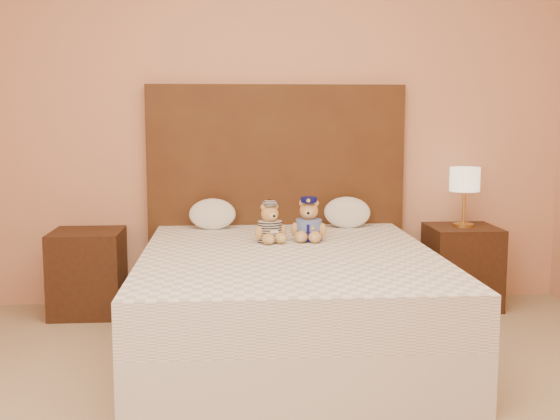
{
  "coord_description": "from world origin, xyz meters",
  "views": [
    {
      "loc": [
        -0.33,
        -2.56,
        1.29
      ],
      "look_at": [
        -0.03,
        1.45,
        0.75
      ],
      "focal_mm": 45.0,
      "sensor_mm": 36.0,
      "label": 1
    }
  ],
  "objects_px": {
    "pillow_right": "(347,211)",
    "lamp": "(465,182)",
    "nightstand_left": "(88,272)",
    "teddy_police": "(309,219)",
    "pillow_left": "(212,213)",
    "bed": "(289,301)",
    "nightstand_right": "(462,266)",
    "teddy_prisoner": "(270,223)"
  },
  "relations": [
    {
      "from": "pillow_right",
      "to": "lamp",
      "type": "bearing_deg",
      "value": -2.18
    },
    {
      "from": "nightstand_left",
      "to": "teddy_police",
      "type": "xyz_separation_m",
      "value": [
        1.4,
        -0.46,
        0.4
      ]
    },
    {
      "from": "nightstand_left",
      "to": "pillow_left",
      "type": "relative_size",
      "value": 1.79
    },
    {
      "from": "bed",
      "to": "pillow_right",
      "type": "relative_size",
      "value": 6.39
    },
    {
      "from": "teddy_police",
      "to": "pillow_right",
      "type": "relative_size",
      "value": 0.83
    },
    {
      "from": "teddy_police",
      "to": "pillow_right",
      "type": "xyz_separation_m",
      "value": [
        0.32,
        0.49,
        -0.02
      ]
    },
    {
      "from": "nightstand_left",
      "to": "lamp",
      "type": "xyz_separation_m",
      "value": [
        2.5,
        0.0,
        0.57
      ]
    },
    {
      "from": "bed",
      "to": "lamp",
      "type": "distance_m",
      "value": 1.59
    },
    {
      "from": "nightstand_left",
      "to": "nightstand_right",
      "type": "relative_size",
      "value": 1.0
    },
    {
      "from": "pillow_left",
      "to": "pillow_right",
      "type": "distance_m",
      "value": 0.9
    },
    {
      "from": "lamp",
      "to": "teddy_prisoner",
      "type": "xyz_separation_m",
      "value": [
        -1.34,
        -0.49,
        -0.18
      ]
    },
    {
      "from": "nightstand_right",
      "to": "teddy_police",
      "type": "bearing_deg",
      "value": -157.36
    },
    {
      "from": "teddy_police",
      "to": "pillow_left",
      "type": "relative_size",
      "value": 0.85
    },
    {
      "from": "nightstand_right",
      "to": "teddy_prisoner",
      "type": "distance_m",
      "value": 1.48
    },
    {
      "from": "nightstand_left",
      "to": "teddy_police",
      "type": "relative_size",
      "value": 2.12
    },
    {
      "from": "teddy_police",
      "to": "pillow_left",
      "type": "distance_m",
      "value": 0.76
    },
    {
      "from": "bed",
      "to": "pillow_left",
      "type": "relative_size",
      "value": 6.53
    },
    {
      "from": "lamp",
      "to": "pillow_right",
      "type": "height_order",
      "value": "lamp"
    },
    {
      "from": "bed",
      "to": "pillow_left",
      "type": "xyz_separation_m",
      "value": [
        -0.43,
        0.83,
        0.38
      ]
    },
    {
      "from": "teddy_prisoner",
      "to": "nightstand_left",
      "type": "bearing_deg",
      "value": 137.31
    },
    {
      "from": "bed",
      "to": "teddy_police",
      "type": "xyz_separation_m",
      "value": [
        0.15,
        0.34,
        0.4
      ]
    },
    {
      "from": "bed",
      "to": "teddy_prisoner",
      "type": "xyz_separation_m",
      "value": [
        -0.09,
        0.31,
        0.39
      ]
    },
    {
      "from": "bed",
      "to": "teddy_police",
      "type": "height_order",
      "value": "teddy_police"
    },
    {
      "from": "nightstand_right",
      "to": "pillow_left",
      "type": "xyz_separation_m",
      "value": [
        -1.68,
        0.03,
        0.38
      ]
    },
    {
      "from": "bed",
      "to": "lamp",
      "type": "height_order",
      "value": "lamp"
    },
    {
      "from": "nightstand_right",
      "to": "teddy_prisoner",
      "type": "height_order",
      "value": "teddy_prisoner"
    },
    {
      "from": "nightstand_left",
      "to": "pillow_right",
      "type": "height_order",
      "value": "pillow_right"
    },
    {
      "from": "pillow_right",
      "to": "teddy_prisoner",
      "type": "bearing_deg",
      "value": -136.37
    },
    {
      "from": "nightstand_right",
      "to": "lamp",
      "type": "xyz_separation_m",
      "value": [
        -0.0,
        0.0,
        0.57
      ]
    },
    {
      "from": "nightstand_right",
      "to": "pillow_right",
      "type": "distance_m",
      "value": 0.88
    },
    {
      "from": "lamp",
      "to": "teddy_prisoner",
      "type": "distance_m",
      "value": 1.44
    },
    {
      "from": "bed",
      "to": "teddy_police",
      "type": "distance_m",
      "value": 0.55
    },
    {
      "from": "teddy_prisoner",
      "to": "pillow_left",
      "type": "distance_m",
      "value": 0.63
    },
    {
      "from": "teddy_police",
      "to": "pillow_right",
      "type": "height_order",
      "value": "teddy_police"
    },
    {
      "from": "lamp",
      "to": "teddy_prisoner",
      "type": "height_order",
      "value": "lamp"
    },
    {
      "from": "nightstand_left",
      "to": "pillow_right",
      "type": "bearing_deg",
      "value": 1.0
    },
    {
      "from": "nightstand_right",
      "to": "pillow_right",
      "type": "bearing_deg",
      "value": 177.82
    },
    {
      "from": "nightstand_left",
      "to": "teddy_police",
      "type": "bearing_deg",
      "value": -18.19
    },
    {
      "from": "nightstand_left",
      "to": "teddy_police",
      "type": "height_order",
      "value": "teddy_police"
    },
    {
      "from": "nightstand_left",
      "to": "pillow_left",
      "type": "height_order",
      "value": "pillow_left"
    },
    {
      "from": "lamp",
      "to": "pillow_left",
      "type": "xyz_separation_m",
      "value": [
        -1.68,
        0.03,
        -0.19
      ]
    },
    {
      "from": "pillow_left",
      "to": "pillow_right",
      "type": "height_order",
      "value": "pillow_right"
    }
  ]
}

